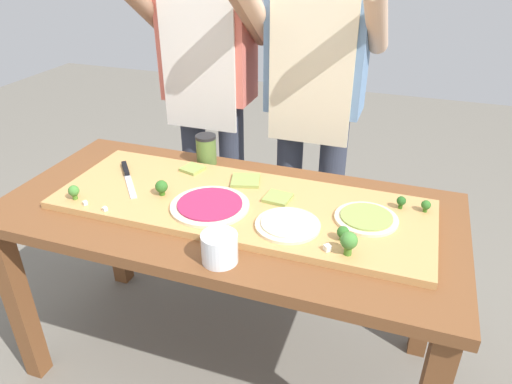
% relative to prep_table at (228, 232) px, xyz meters
% --- Properties ---
extents(ground_plane, '(8.00, 8.00, 0.00)m').
position_rel_prep_table_xyz_m(ground_plane, '(0.00, 0.00, -0.64)').
color(ground_plane, '#6B665B').
extents(prep_table, '(1.57, 0.74, 0.75)m').
position_rel_prep_table_xyz_m(prep_table, '(0.00, 0.00, 0.00)').
color(prep_table, brown).
rests_on(prep_table, ground).
extents(cutting_board, '(1.28, 0.46, 0.02)m').
position_rel_prep_table_xyz_m(cutting_board, '(0.04, 0.01, 0.12)').
color(cutting_board, tan).
rests_on(cutting_board, prep_table).
extents(chefs_knife, '(0.20, 0.23, 0.02)m').
position_rel_prep_table_xyz_m(chefs_knife, '(-0.42, 0.05, 0.14)').
color(chefs_knife, '#B7BABF').
rests_on(chefs_knife, cutting_board).
extents(pizza_whole_beet_magenta, '(0.26, 0.26, 0.02)m').
position_rel_prep_table_xyz_m(pizza_whole_beet_magenta, '(-0.04, -0.06, 0.14)').
color(pizza_whole_beet_magenta, beige).
rests_on(pizza_whole_beet_magenta, cutting_board).
extents(pizza_whole_pesto_green, '(0.20, 0.20, 0.02)m').
position_rel_prep_table_xyz_m(pizza_whole_pesto_green, '(0.47, 0.03, 0.14)').
color(pizza_whole_pesto_green, beige).
rests_on(pizza_whole_pesto_green, cutting_board).
extents(pizza_whole_cheese_artichoke, '(0.20, 0.20, 0.02)m').
position_rel_prep_table_xyz_m(pizza_whole_cheese_artichoke, '(0.24, -0.09, 0.14)').
color(pizza_whole_cheese_artichoke, beige).
rests_on(pizza_whole_cheese_artichoke, cutting_board).
extents(pizza_slice_near_right, '(0.09, 0.09, 0.01)m').
position_rel_prep_table_xyz_m(pizza_slice_near_right, '(-0.21, 0.17, 0.14)').
color(pizza_slice_near_right, '#899E4C').
rests_on(pizza_slice_near_right, cutting_board).
extents(pizza_slice_center, '(0.09, 0.09, 0.01)m').
position_rel_prep_table_xyz_m(pizza_slice_center, '(0.16, 0.07, 0.14)').
color(pizza_slice_center, '#899E4C').
rests_on(pizza_slice_center, cutting_board).
extents(pizza_slice_near_left, '(0.13, 0.13, 0.01)m').
position_rel_prep_table_xyz_m(pizza_slice_near_left, '(0.01, 0.15, 0.14)').
color(pizza_slice_near_left, '#899E4C').
rests_on(pizza_slice_near_left, cutting_board).
extents(broccoli_floret_center_right, '(0.03, 0.03, 0.04)m').
position_rel_prep_table_xyz_m(broccoli_floret_center_right, '(0.64, 0.15, 0.15)').
color(broccoli_floret_center_right, '#366618').
rests_on(broccoli_floret_center_right, cutting_board).
extents(broccoli_floret_back_right, '(0.04, 0.04, 0.05)m').
position_rel_prep_table_xyz_m(broccoli_floret_back_right, '(0.41, -0.10, 0.16)').
color(broccoli_floret_back_right, '#366618').
rests_on(broccoli_floret_back_right, cutting_board).
extents(broccoli_floret_back_left, '(0.05, 0.05, 0.07)m').
position_rel_prep_table_xyz_m(broccoli_floret_back_left, '(0.44, -0.17, 0.17)').
color(broccoli_floret_back_left, '#487A23').
rests_on(broccoli_floret_back_left, cutting_board).
extents(broccoli_floret_front_right, '(0.03, 0.03, 0.04)m').
position_rel_prep_table_xyz_m(broccoli_floret_front_right, '(0.56, 0.14, 0.16)').
color(broccoli_floret_front_right, '#2C5915').
rests_on(broccoli_floret_front_right, cutting_board).
extents(broccoli_floret_center_left, '(0.04, 0.04, 0.05)m').
position_rel_prep_table_xyz_m(broccoli_floret_center_left, '(-0.23, -0.04, 0.16)').
color(broccoli_floret_center_left, '#366618').
rests_on(broccoli_floret_center_left, cutting_board).
extents(broccoli_floret_front_left, '(0.04, 0.04, 0.05)m').
position_rel_prep_table_xyz_m(broccoli_floret_front_left, '(-0.50, -0.16, 0.16)').
color(broccoli_floret_front_left, '#487A23').
rests_on(broccoli_floret_front_left, cutting_board).
extents(cheese_crumble_a, '(0.03, 0.03, 0.02)m').
position_rel_prep_table_xyz_m(cheese_crumble_a, '(0.38, -0.17, 0.14)').
color(cheese_crumble_a, white).
rests_on(cheese_crumble_a, cutting_board).
extents(cheese_crumble_b, '(0.02, 0.02, 0.01)m').
position_rel_prep_table_xyz_m(cheese_crumble_b, '(-0.35, -0.19, 0.14)').
color(cheese_crumble_b, white).
rests_on(cheese_crumble_b, cutting_board).
extents(cheese_crumble_c, '(0.02, 0.02, 0.01)m').
position_rel_prep_table_xyz_m(cheese_crumble_c, '(-0.44, -0.18, 0.14)').
color(cheese_crumble_c, silver).
rests_on(cheese_crumble_c, cutting_board).
extents(flour_cup, '(0.10, 0.10, 0.09)m').
position_rel_prep_table_xyz_m(flour_cup, '(0.10, -0.29, 0.15)').
color(flour_cup, white).
rests_on(flour_cup, prep_table).
extents(sauce_jar, '(0.08, 0.08, 0.12)m').
position_rel_prep_table_xyz_m(sauce_jar, '(-0.21, 0.29, 0.17)').
color(sauce_jar, '#517033').
rests_on(sauce_jar, prep_table).
extents(cook_left, '(0.54, 0.39, 1.67)m').
position_rel_prep_table_xyz_m(cook_left, '(-0.35, 0.64, 0.36)').
color(cook_left, '#333847').
rests_on(cook_left, ground).
extents(cook_right, '(0.54, 0.39, 1.67)m').
position_rel_prep_table_xyz_m(cook_right, '(0.14, 0.64, 0.36)').
color(cook_right, '#333847').
rests_on(cook_right, ground).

